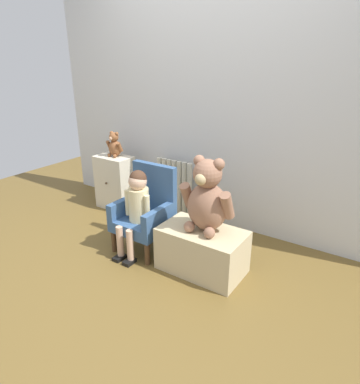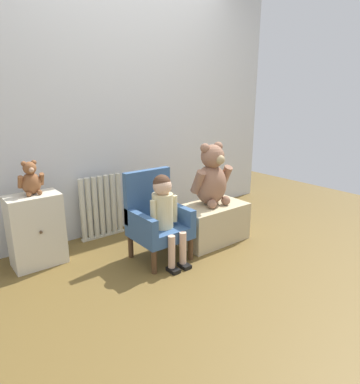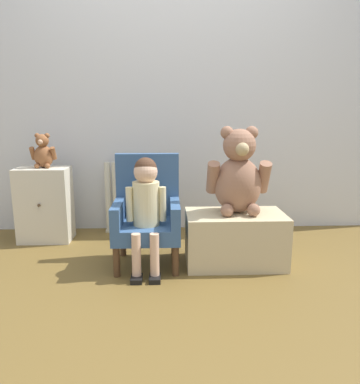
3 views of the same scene
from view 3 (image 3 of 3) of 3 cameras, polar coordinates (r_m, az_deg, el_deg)
ground_plane at (r=2.16m, az=-0.17°, el=-15.54°), size 6.00×6.00×0.00m
back_wall at (r=3.21m, az=-1.02°, el=15.61°), size 3.80×0.05×2.40m
radiator at (r=3.17m, az=-7.55°, el=-0.87°), size 0.43×0.05×0.60m
small_dresser at (r=3.12m, az=-19.90°, el=-1.82°), size 0.40×0.27×0.58m
child_armchair at (r=2.50m, az=-5.02°, el=-3.31°), size 0.43×0.41×0.73m
child_figure at (r=2.36m, az=-5.22°, el=-0.94°), size 0.25×0.35×0.73m
low_bench at (r=2.55m, az=8.35°, el=-7.04°), size 0.65×0.38×0.35m
large_teddy_bear at (r=2.47m, az=8.86°, el=2.52°), size 0.41×0.29×0.57m
small_teddy_bear at (r=3.07m, az=-20.12°, el=5.67°), size 0.19×0.14×0.26m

